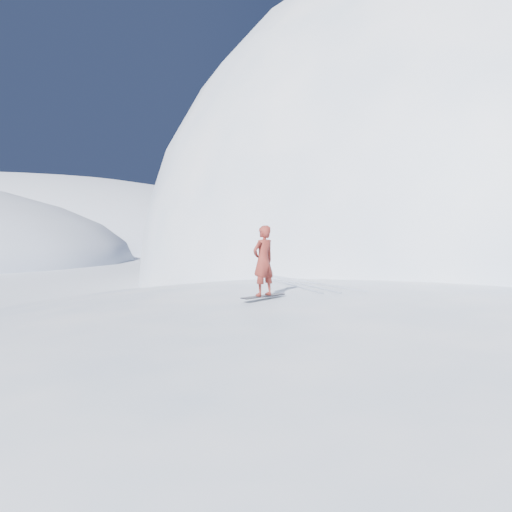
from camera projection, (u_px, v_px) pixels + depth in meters
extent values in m
plane|color=white|center=(406.00, 392.00, 12.05)|extent=(400.00, 400.00, 0.00)
ellipsoid|color=white|center=(386.00, 359.00, 15.19)|extent=(36.00, 28.00, 4.80)
ellipsoid|color=white|center=(474.00, 278.00, 42.02)|extent=(60.00, 56.00, 56.00)
ellipsoid|color=white|center=(386.00, 289.00, 33.66)|extent=(28.00, 24.00, 18.00)
ellipsoid|color=white|center=(18.00, 249.00, 111.18)|extent=(140.00, 90.00, 36.00)
ellipsoid|color=white|center=(280.00, 440.00, 9.26)|extent=(6.00, 5.40, 0.80)
ellipsoid|color=white|center=(276.00, 342.00, 17.49)|extent=(7.00, 6.30, 1.00)
cube|color=black|center=(263.00, 296.00, 12.92)|extent=(1.43, 0.99, 0.02)
imported|color=maroon|center=(263.00, 261.00, 12.87)|extent=(0.87, 0.78, 1.99)
cube|color=silver|center=(286.00, 282.00, 16.44)|extent=(0.68, 5.97, 0.04)
cube|color=silver|center=(297.00, 282.00, 16.53)|extent=(1.02, 5.93, 0.04)
cube|color=silver|center=(311.00, 282.00, 16.64)|extent=(1.74, 5.78, 0.04)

